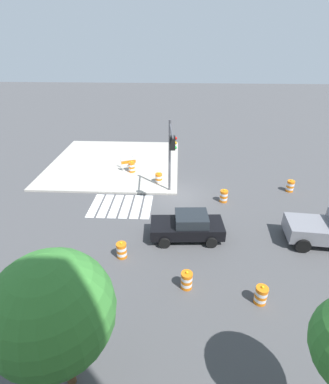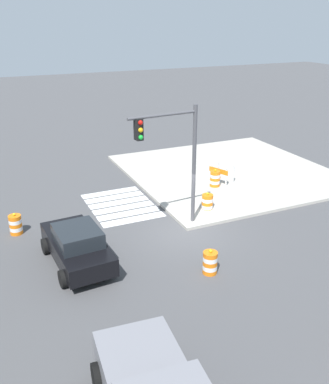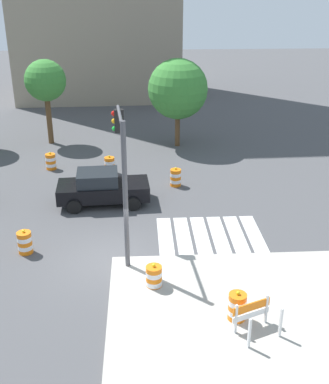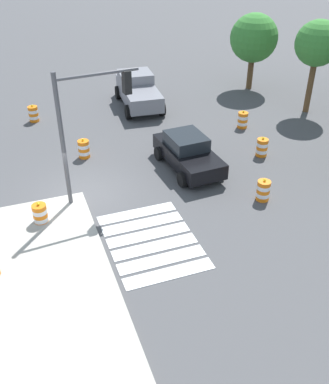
{
  "view_description": "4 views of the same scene",
  "coord_description": "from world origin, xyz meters",
  "views": [
    {
      "loc": [
        0.03,
        19.21,
        10.74
      ],
      "look_at": [
        0.83,
        2.65,
        1.7
      ],
      "focal_mm": 26.78,
      "sensor_mm": 36.0,
      "label": 1
    },
    {
      "loc": [
        -15.52,
        8.13,
        9.12
      ],
      "look_at": [
        0.92,
        0.71,
        1.71
      ],
      "focal_mm": 40.17,
      "sensor_mm": 36.0,
      "label": 2
    },
    {
      "loc": [
        1.13,
        -15.75,
        9.85
      ],
      "look_at": [
        2.13,
        2.52,
        1.7
      ],
      "focal_mm": 44.78,
      "sensor_mm": 36.0,
      "label": 3
    },
    {
      "loc": [
        16.21,
        -2.15,
        10.42
      ],
      "look_at": [
        2.18,
        2.98,
        0.82
      ],
      "focal_mm": 41.17,
      "sensor_mm": 36.0,
      "label": 4
    }
  ],
  "objects": [
    {
      "name": "traffic_light_pole",
      "position": [
        0.49,
        0.53,
        3.91
      ],
      "size": [
        0.61,
        3.28,
        5.5
      ],
      "color": "#4C4C51",
      "rests_on": "sidewalk_corner"
    },
    {
      "name": "traffic_barrel_on_sidewalk",
      "position": [
        4.03,
        -3.83,
        0.6
      ],
      "size": [
        0.56,
        0.56,
        1.02
      ],
      "color": "orange",
      "rests_on": "sidewalk_corner"
    },
    {
      "name": "traffic_barrel_median_far",
      "position": [
        -0.55,
        9.15,
        0.45
      ],
      "size": [
        0.56,
        0.56,
        1.02
      ],
      "color": "orange",
      "rests_on": "ground"
    },
    {
      "name": "ground_plane",
      "position": [
        0.0,
        0.0,
        0.0
      ],
      "size": [
        120.0,
        120.0,
        0.0
      ],
      "primitive_type": "plane",
      "color": "#474749"
    },
    {
      "name": "traffic_barrel_lane_center",
      "position": [
        1.52,
        -1.92,
        0.45
      ],
      "size": [
        0.56,
        0.56,
        1.02
      ],
      "color": "orange",
      "rests_on": "ground"
    },
    {
      "name": "street_tree_streetside_mid",
      "position": [
        -4.66,
        14.69,
        4.03
      ],
      "size": [
        2.58,
        2.58,
        5.38
      ],
      "color": "brown",
      "rests_on": "ground"
    },
    {
      "name": "traffic_barrel_crosswalk_end",
      "position": [
        -3.89,
        9.89,
        0.45
      ],
      "size": [
        0.56,
        0.56,
        1.02
      ],
      "color": "orange",
      "rests_on": "ground"
    },
    {
      "name": "crosswalk_stripes",
      "position": [
        4.0,
        1.8,
        0.01
      ],
      "size": [
        4.35,
        3.2,
        0.02
      ],
      "color": "silver",
      "rests_on": "ground"
    },
    {
      "name": "street_tree_streetside_far",
      "position": [
        3.57,
        13.69,
        3.65
      ],
      "size": [
        3.71,
        3.71,
        5.52
      ],
      "color": "brown",
      "rests_on": "ground"
    },
    {
      "name": "traffic_barrel_far_curb",
      "position": [
        2.96,
        7.13,
        0.45
      ],
      "size": [
        0.56,
        0.56,
        1.02
      ],
      "color": "orange",
      "rests_on": "ground"
    },
    {
      "name": "traffic_barrel_near_corner",
      "position": [
        -3.43,
        0.77,
        0.45
      ],
      "size": [
        0.56,
        0.56,
        1.02
      ],
      "color": "orange",
      "rests_on": "ground"
    },
    {
      "name": "construction_barricade",
      "position": [
        4.43,
        -4.4,
        0.72
      ],
      "size": [
        1.44,
        1.18,
        1.0
      ],
      "color": "silver",
      "rests_on": "sidewalk_corner"
    },
    {
      "name": "sidewalk_corner",
      "position": [
        6.0,
        -6.0,
        0.07
      ],
      "size": [
        12.0,
        12.0,
        0.15
      ],
      "primitive_type": "cube",
      "color": "#ADA89E",
      "rests_on": "ground"
    },
    {
      "name": "sports_car",
      "position": [
        -0.69,
        5.19,
        0.81
      ],
      "size": [
        4.4,
        2.34,
        1.63
      ],
      "color": "black",
      "rests_on": "ground"
    }
  ]
}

